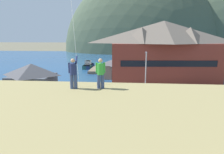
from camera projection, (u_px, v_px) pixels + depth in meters
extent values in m
plane|color=#66604C|center=(104.00, 127.00, 19.30)|extent=(600.00, 600.00, 0.00)
cube|color=gray|center=(109.00, 108.00, 24.16)|extent=(40.00, 20.00, 0.10)
cube|color=navy|center=(123.00, 59.00, 77.81)|extent=(360.00, 84.00, 0.03)
ellipsoid|color=#42513D|center=(141.00, 51.00, 126.13)|extent=(98.03, 65.92, 95.26)
ellipsoid|color=#42513D|center=(224.00, 51.00, 126.87)|extent=(111.22, 53.84, 87.66)
cube|color=brown|center=(162.00, 62.00, 38.77)|extent=(20.75, 11.03, 7.63)
cube|color=black|center=(169.00, 64.00, 34.01)|extent=(17.01, 1.41, 1.10)
pyramid|color=#60564C|center=(164.00, 32.00, 37.56)|extent=(22.02, 12.07, 4.27)
pyramid|color=#60564C|center=(142.00, 35.00, 36.11)|extent=(5.61, 5.61, 2.99)
pyramid|color=#60564C|center=(190.00, 35.00, 36.01)|extent=(5.61, 5.61, 2.99)
cube|color=#474C56|center=(33.00, 86.00, 28.64)|extent=(5.93, 4.93, 3.32)
pyramid|color=#47474C|center=(31.00, 69.00, 28.13)|extent=(6.41, 5.42, 1.71)
cube|color=black|center=(24.00, 94.00, 26.32)|extent=(1.10, 0.07, 2.32)
cube|color=#756B5B|center=(117.00, 72.00, 41.66)|extent=(5.70, 4.85, 2.96)
pyramid|color=#47474C|center=(117.00, 62.00, 41.21)|extent=(6.17, 5.32, 1.44)
cube|color=black|center=(114.00, 75.00, 39.77)|extent=(1.10, 0.23, 2.07)
cube|color=#70604C|center=(98.00, 69.00, 52.51)|extent=(3.20, 12.58, 0.70)
cube|color=#23564C|center=(88.00, 66.00, 56.30)|extent=(2.45, 7.05, 0.90)
cube|color=#33665B|center=(88.00, 64.00, 56.20)|extent=(2.38, 6.84, 0.16)
cube|color=silver|center=(88.00, 63.00, 55.56)|extent=(1.63, 2.14, 1.10)
cube|color=silver|center=(110.00, 68.00, 53.11)|extent=(2.06, 5.76, 0.90)
cube|color=white|center=(110.00, 66.00, 53.00)|extent=(2.00, 5.58, 0.16)
cube|color=silver|center=(110.00, 64.00, 52.46)|extent=(1.35, 1.76, 1.10)
cube|color=navy|center=(89.00, 66.00, 56.13)|extent=(2.21, 6.67, 0.90)
cube|color=navy|center=(88.00, 65.00, 56.02)|extent=(2.14, 6.47, 0.16)
cube|color=silver|center=(88.00, 63.00, 55.41)|extent=(1.51, 2.01, 1.10)
cube|color=navy|center=(183.00, 124.00, 18.01)|extent=(4.35, 2.19, 0.80)
cube|color=navy|center=(186.00, 117.00, 17.86)|extent=(2.24, 1.79, 0.70)
cube|color=black|center=(186.00, 117.00, 17.87)|extent=(2.29, 1.83, 0.32)
cylinder|color=black|center=(166.00, 124.00, 18.98)|extent=(0.66, 0.28, 0.64)
cylinder|color=black|center=(172.00, 133.00, 17.18)|extent=(0.66, 0.28, 0.64)
cylinder|color=black|center=(194.00, 124.00, 19.00)|extent=(0.66, 0.28, 0.64)
cylinder|color=black|center=(202.00, 133.00, 17.20)|extent=(0.66, 0.28, 0.64)
cube|color=#B28923|center=(57.00, 99.00, 25.25)|extent=(4.24, 1.89, 0.80)
cube|color=olive|center=(56.00, 94.00, 25.12)|extent=(2.13, 1.65, 0.70)
cube|color=black|center=(56.00, 94.00, 25.12)|extent=(2.18, 1.68, 0.32)
cylinder|color=black|center=(65.00, 105.00, 24.29)|extent=(0.64, 0.23, 0.64)
cylinder|color=black|center=(70.00, 100.00, 26.08)|extent=(0.64, 0.23, 0.64)
cylinder|color=black|center=(45.00, 104.00, 24.59)|extent=(0.64, 0.23, 0.64)
cylinder|color=black|center=(51.00, 100.00, 26.38)|extent=(0.64, 0.23, 0.64)
cube|color=red|center=(105.00, 116.00, 20.00)|extent=(4.34, 2.16, 0.80)
cube|color=#B11A15|center=(103.00, 109.00, 19.87)|extent=(2.23, 1.78, 0.70)
cube|color=black|center=(103.00, 109.00, 19.88)|extent=(2.28, 1.81, 0.32)
cylinder|color=black|center=(117.00, 124.00, 18.96)|extent=(0.66, 0.27, 0.64)
cylinder|color=black|center=(119.00, 117.00, 20.73)|extent=(0.66, 0.27, 0.64)
cylinder|color=black|center=(90.00, 122.00, 19.43)|extent=(0.66, 0.27, 0.64)
cylinder|color=black|center=(95.00, 115.00, 21.20)|extent=(0.66, 0.27, 0.64)
cube|color=#B28923|center=(181.00, 101.00, 24.56)|extent=(4.23, 1.87, 0.80)
cube|color=olive|center=(181.00, 95.00, 24.41)|extent=(2.13, 1.63, 0.70)
cube|color=black|center=(181.00, 96.00, 24.42)|extent=(2.17, 1.67, 0.32)
cylinder|color=black|center=(195.00, 107.00, 23.64)|extent=(0.64, 0.23, 0.64)
cylinder|color=black|center=(190.00, 102.00, 25.44)|extent=(0.64, 0.23, 0.64)
cylinder|color=black|center=(172.00, 106.00, 23.84)|extent=(0.64, 0.23, 0.64)
cylinder|color=black|center=(169.00, 101.00, 25.63)|extent=(0.64, 0.23, 0.64)
cube|color=#B28923|center=(129.00, 101.00, 24.68)|extent=(4.35, 2.18, 0.80)
cube|color=olive|center=(131.00, 95.00, 24.50)|extent=(2.24, 1.78, 0.70)
cube|color=black|center=(131.00, 95.00, 24.51)|extent=(2.28, 1.82, 0.32)
cylinder|color=black|center=(120.00, 101.00, 25.89)|extent=(0.66, 0.28, 0.64)
cylinder|color=black|center=(118.00, 105.00, 24.12)|extent=(0.66, 0.28, 0.64)
cylinder|color=black|center=(140.00, 102.00, 25.41)|extent=(0.66, 0.28, 0.64)
cylinder|color=black|center=(140.00, 107.00, 23.64)|extent=(0.66, 0.28, 0.64)
cube|color=#B28923|center=(20.00, 115.00, 20.09)|extent=(4.33, 2.12, 0.80)
cube|color=olive|center=(21.00, 108.00, 19.93)|extent=(2.22, 1.76, 0.70)
cube|color=black|center=(21.00, 109.00, 19.94)|extent=(2.26, 1.79, 0.32)
cylinder|color=black|center=(12.00, 115.00, 21.08)|extent=(0.66, 0.27, 0.64)
cylinder|color=black|center=(2.00, 123.00, 19.28)|extent=(0.66, 0.27, 0.64)
cylinder|color=black|center=(37.00, 115.00, 21.05)|extent=(0.66, 0.27, 0.64)
cylinder|color=black|center=(30.00, 123.00, 19.25)|extent=(0.66, 0.27, 0.64)
cylinder|color=#ADADB2|center=(146.00, 74.00, 28.42)|extent=(0.16, 0.16, 6.59)
cube|color=#4C4C51|center=(146.00, 53.00, 28.11)|extent=(0.24, 0.70, 0.20)
cylinder|color=#384770|center=(72.00, 82.00, 11.07)|extent=(0.20, 0.20, 0.82)
cylinder|color=#384770|center=(76.00, 82.00, 11.09)|extent=(0.20, 0.20, 0.82)
cylinder|color=navy|center=(73.00, 69.00, 10.93)|extent=(0.40, 0.40, 0.64)
sphere|color=tan|center=(73.00, 61.00, 10.84)|extent=(0.24, 0.24, 0.24)
cylinder|color=navy|center=(76.00, 60.00, 11.03)|extent=(0.21, 0.57, 0.43)
cylinder|color=navy|center=(69.00, 68.00, 10.90)|extent=(0.11, 0.11, 0.60)
cylinder|color=#384770|center=(99.00, 81.00, 11.11)|extent=(0.20, 0.20, 0.82)
cylinder|color=#384770|center=(103.00, 81.00, 11.14)|extent=(0.20, 0.20, 0.82)
cylinder|color=green|center=(101.00, 69.00, 10.98)|extent=(0.40, 0.40, 0.64)
sphere|color=tan|center=(100.00, 61.00, 10.88)|extent=(0.24, 0.24, 0.24)
cylinder|color=green|center=(97.00, 68.00, 10.94)|extent=(0.11, 0.11, 0.60)
cylinder|color=green|center=(104.00, 68.00, 10.99)|extent=(0.11, 0.11, 0.60)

